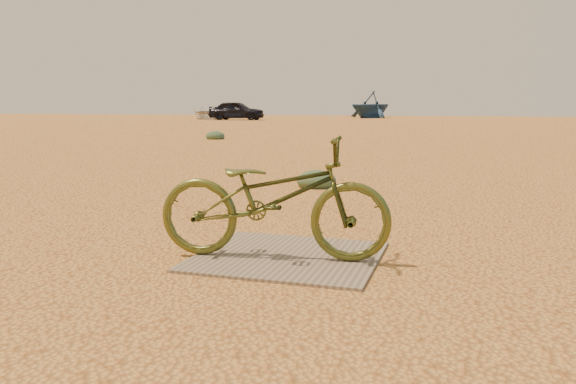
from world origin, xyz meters
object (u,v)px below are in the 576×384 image
(plywood_board, at_px, (288,256))
(car, at_px, (237,110))
(bicycle, at_px, (274,198))
(boat_near_left, at_px, (210,112))
(boat_far_left, at_px, (371,104))

(plywood_board, height_order, car, car)
(plywood_board, xyz_separation_m, car, (-16.22, 38.14, 0.74))
(bicycle, relative_size, boat_near_left, 0.33)
(plywood_board, bearing_deg, boat_near_left, 115.95)
(boat_near_left, xyz_separation_m, boat_far_left, (12.87, 7.21, 0.69))
(plywood_board, relative_size, car, 0.31)
(car, bearing_deg, plywood_board, -160.69)
(plywood_board, relative_size, bicycle, 0.79)
(car, relative_size, boat_far_left, 0.94)
(bicycle, bearing_deg, boat_far_left, 0.42)
(boat_near_left, bearing_deg, plywood_board, -67.94)
(plywood_board, relative_size, boat_near_left, 0.26)
(car, distance_m, boat_near_left, 4.64)
(bicycle, bearing_deg, plywood_board, -48.31)
(car, xyz_separation_m, boat_far_left, (9.17, 10.01, 0.49))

